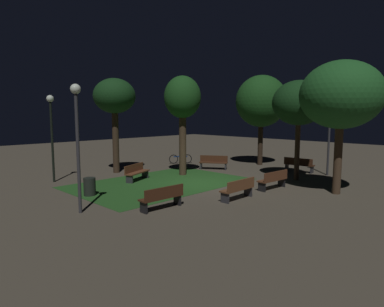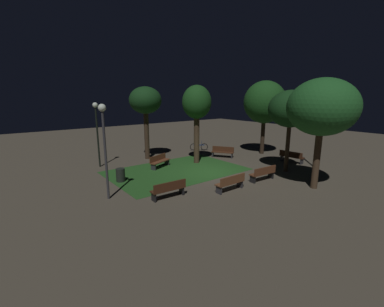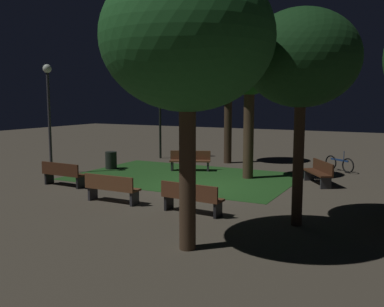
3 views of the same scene
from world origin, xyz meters
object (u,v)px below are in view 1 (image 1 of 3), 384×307
Objects in this scene: bench_corner at (136,172)px; trash_bin at (90,187)px; tree_near_wall at (299,103)px; lamp_post_path_center at (77,127)px; bench_back_row at (274,179)px; tree_back_left at (183,100)px; bench_front_right at (162,197)px; tree_lawn_side at (114,98)px; tree_left_canopy at (341,96)px; lamp_post_plaza_west at (51,123)px; bench_near_trees at (239,189)px; tree_right_canopy at (261,102)px; bench_path_side at (299,164)px; lamp_post_plaza_east at (330,123)px; bench_front_left at (214,162)px; bicycle at (181,159)px.

bench_corner reaches higher than trash_bin.
lamp_post_path_center is at bearing 166.56° from tree_near_wall.
tree_back_left is (-0.43, 5.80, 3.91)m from bench_back_row.
tree_lawn_side is (3.16, 8.08, 4.05)m from bench_front_right.
tree_near_wall reaches higher than bench_front_right.
tree_left_canopy is 1.30× the size of lamp_post_plaza_west.
bench_near_trees is 10.84m from tree_right_canopy.
tree_back_left is (-5.72, 4.41, 3.91)m from bench_path_side.
lamp_post_plaza_west is (-12.77, 4.42, -1.35)m from tree_right_canopy.
tree_right_canopy is (9.49, -1.61, 3.95)m from bench_corner.
tree_left_canopy is 1.32× the size of lamp_post_plaza_east.
bench_path_side is 0.40× the size of lamp_post_path_center.
bench_near_trees is at bearing -131.34° from bench_front_left.
bench_near_trees is 0.39× the size of lamp_post_path_center.
trash_bin is 10.22m from bicycle.
lamp_post_path_center is (-2.39, 1.78, 2.65)m from bench_front_right.
trash_bin is at bearing -175.44° from bench_front_left.
trash_bin is (1.53, 2.14, -2.73)m from lamp_post_path_center.
lamp_post_path_center is at bearing 173.41° from bench_path_side.
tree_back_left is at bearing 142.40° from bench_path_side.
bench_front_right is 0.40× the size of lamp_post_plaza_west.
tree_lawn_side reaches higher than lamp_post_plaza_west.
tree_lawn_side is (-5.61, 8.96, 0.40)m from tree_near_wall.
bench_front_right is at bearing -36.71° from lamp_post_path_center.
tree_back_left is (2.92, -0.57, 3.91)m from bench_corner.
lamp_post_plaza_west is (-0.72, 7.99, 2.60)m from bench_front_right.
bicycle is (9.37, 4.10, -0.05)m from trash_bin.
bench_front_left and bench_front_right have the same top height.
bench_near_trees is 1.02× the size of bench_front_left.
bicycle is (0.23, 3.37, -0.14)m from bench_front_left.
bench_corner is 5.02m from tree_lawn_side.
lamp_post_plaza_east is (8.20, -9.59, -1.50)m from tree_lawn_side.
bench_near_trees is 0.99× the size of bench_back_row.
tree_back_left is 6.09m from bicycle.
lamp_post_plaza_east is (2.59, -0.62, -1.09)m from tree_near_wall.
tree_right_canopy is 1.08× the size of tree_back_left.
bench_path_side is at bearing -104.15° from tree_right_canopy.
lamp_post_plaza_west is (-6.20, 3.37, -1.30)m from tree_back_left.
lamp_post_plaza_east reaches higher than bench_path_side.
tree_right_canopy reaches higher than trash_bin.
tree_right_canopy is (6.14, 4.76, 3.95)m from bench_back_row.
bench_near_trees is 6.40m from bench_corner.
bench_near_trees is 0.32× the size of tree_lawn_side.
bench_back_row is 11.62m from lamp_post_plaza_west.
tree_back_left is at bearing -10.98° from bench_corner.
lamp_post_plaza_west is (1.67, 6.21, -0.04)m from lamp_post_path_center.
tree_lawn_side is at bearing 146.13° from bench_front_left.
tree_right_canopy is 7.00m from bicycle.
tree_back_left is 7.52m from trash_bin.
bicycle is (-2.85, 9.52, -2.69)m from lamp_post_plaza_east.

